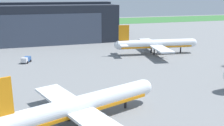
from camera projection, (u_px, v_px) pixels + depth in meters
The scene contains 6 objects.
ground_plane at pixel (132, 96), 65.80m from camera, with size 440.00×440.00×0.00m, color slate.
grass_field_strip at pixel (57, 23), 234.30m from camera, with size 440.00×56.00×0.08m, color #367037.
maintenance_hangar at pixel (38, 22), 143.20m from camera, with size 81.79×39.73×20.73m.
airliner_far_left at pixel (156, 44), 110.64m from camera, with size 36.45×31.37×12.66m.
airliner_near_right at pixel (79, 106), 51.05m from camera, with size 36.06×29.84×12.07m.
pushback_tractor at pixel (26, 59), 97.23m from camera, with size 3.77×4.91×2.19m.
Camera 1 is at (-23.34, -57.12, 24.83)m, focal length 41.68 mm.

